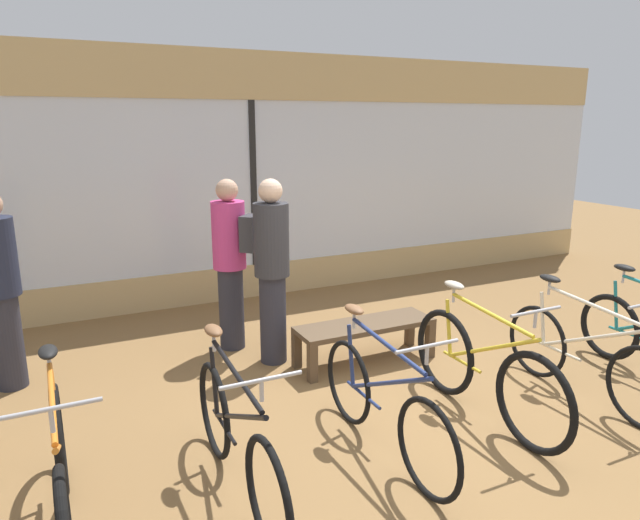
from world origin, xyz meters
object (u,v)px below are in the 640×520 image
at_px(bicycle_far_left, 61,476).
at_px(bicycle_right, 584,357).
at_px(bicycle_center_left, 382,404).
at_px(display_bench, 365,330).
at_px(bicycle_center_right, 484,371).
at_px(customer_near_rack, 231,259).
at_px(customer_mid_floor, 272,268).
at_px(bicycle_left, 237,440).

bearing_deg(bicycle_far_left, bicycle_right, -1.47).
xyz_separation_m(bicycle_center_left, display_bench, (0.70, 1.44, -0.05)).
height_order(bicycle_center_right, customer_near_rack, customer_near_rack).
distance_m(bicycle_center_right, display_bench, 1.40).
bearing_deg(customer_mid_floor, bicycle_right, -42.17).
bearing_deg(customer_near_rack, bicycle_far_left, -126.88).
bearing_deg(bicycle_center_right, customer_mid_floor, 121.83).
bearing_deg(bicycle_left, customer_near_rack, 73.01).
distance_m(bicycle_center_right, bicycle_right, 1.00).
bearing_deg(bicycle_left, bicycle_center_left, 0.48).
bearing_deg(bicycle_left, customer_mid_floor, 62.40).
height_order(display_bench, customer_near_rack, customer_near_rack).
height_order(bicycle_far_left, bicycle_right, bicycle_far_left).
distance_m(bicycle_left, display_bench, 2.30).
xyz_separation_m(bicycle_far_left, display_bench, (2.79, 1.38, -0.05)).
xyz_separation_m(bicycle_left, customer_mid_floor, (0.98, 1.87, 0.58)).
relative_size(bicycle_far_left, display_bench, 1.23).
relative_size(bicycle_center_right, bicycle_right, 1.01).
relative_size(bicycle_center_left, bicycle_right, 0.98).
relative_size(display_bench, customer_near_rack, 0.79).
bearing_deg(bicycle_left, bicycle_center_right, 2.42).
bearing_deg(customer_near_rack, bicycle_center_right, -59.48).
height_order(bicycle_center_right, customer_mid_floor, customer_mid_floor).
distance_m(bicycle_left, customer_mid_floor, 2.18).
height_order(bicycle_center_right, display_bench, bicycle_center_right).
height_order(display_bench, customer_mid_floor, customer_mid_floor).
bearing_deg(bicycle_far_left, customer_near_rack, 53.12).
distance_m(bicycle_far_left, customer_mid_floor, 2.74).
xyz_separation_m(bicycle_far_left, customer_near_rack, (1.73, 2.31, 0.57)).
height_order(bicycle_left, customer_mid_floor, customer_mid_floor).
bearing_deg(customer_mid_floor, bicycle_far_left, -137.82).
bearing_deg(bicycle_right, bicycle_left, 179.37).
relative_size(bicycle_center_left, customer_mid_floor, 0.94).
relative_size(display_bench, customer_mid_floor, 0.77).
bearing_deg(bicycle_center_left, customer_mid_floor, 93.25).
xyz_separation_m(bicycle_left, bicycle_center_left, (1.08, 0.01, -0.00)).
bearing_deg(bicycle_center_left, bicycle_far_left, 178.30).
bearing_deg(bicycle_far_left, customer_mid_floor, 42.18).
bearing_deg(display_bench, bicycle_center_left, -115.96).
bearing_deg(bicycle_center_right, customer_near_rack, 120.52).
relative_size(bicycle_left, customer_near_rack, 0.99).
bearing_deg(customer_near_rack, customer_mid_floor, -64.29).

